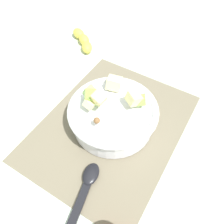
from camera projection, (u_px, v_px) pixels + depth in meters
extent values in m
plane|color=silver|center=(111.00, 127.00, 0.64)|extent=(2.40, 2.40, 0.00)
cube|color=#756B56|center=(111.00, 126.00, 0.63)|extent=(0.46, 0.35, 0.01)
cylinder|color=white|center=(112.00, 116.00, 0.61)|extent=(0.22, 0.22, 0.06)
torus|color=white|center=(112.00, 109.00, 0.59)|extent=(0.23, 0.23, 0.02)
cube|color=beige|center=(89.00, 103.00, 0.57)|extent=(0.03, 0.03, 0.03)
cube|color=beige|center=(114.00, 83.00, 0.62)|extent=(0.05, 0.05, 0.04)
cube|color=beige|center=(134.00, 98.00, 0.57)|extent=(0.05, 0.05, 0.04)
cube|color=#E5D684|center=(99.00, 98.00, 0.55)|extent=(0.04, 0.04, 0.04)
cube|color=#9EC656|center=(140.00, 100.00, 0.58)|extent=(0.04, 0.04, 0.03)
cube|color=#93C160|center=(90.00, 92.00, 0.59)|extent=(0.03, 0.04, 0.04)
cube|color=#8CB74C|center=(91.00, 97.00, 0.57)|extent=(0.05, 0.05, 0.03)
sphere|color=brown|center=(97.00, 121.00, 0.54)|extent=(0.02, 0.02, 0.02)
ellipsoid|color=black|center=(91.00, 174.00, 0.54)|extent=(0.06, 0.05, 0.01)
cube|color=black|center=(75.00, 215.00, 0.49)|extent=(0.15, 0.05, 0.01)
ellipsoid|color=yellow|center=(87.00, 47.00, 0.83)|extent=(0.07, 0.06, 0.04)
ellipsoid|color=yellow|center=(84.00, 40.00, 0.85)|extent=(0.06, 0.07, 0.04)
ellipsoid|color=yellow|center=(79.00, 34.00, 0.88)|extent=(0.05, 0.06, 0.04)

